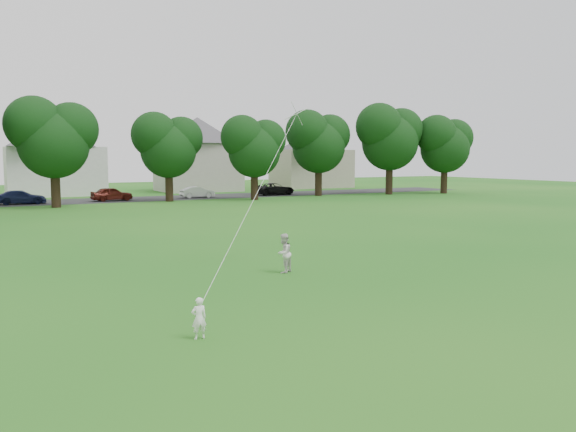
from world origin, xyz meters
TOP-DOWN VIEW (x-y plane):
  - ground at (0.00, 0.00)m, footprint 160.00×160.00m
  - street at (0.00, 42.00)m, footprint 90.00×7.00m
  - toddler at (-3.24, -0.83)m, footprint 0.35×0.24m
  - older_boy at (1.87, 4.59)m, footprint 0.85×0.80m
  - kite at (-0.07, 2.49)m, footprint 3.59×3.84m
  - tree_row at (1.75, 36.41)m, footprint 80.35×9.09m
  - parked_cars at (-2.04, 41.00)m, footprint 55.78×2.52m
  - house_row at (0.53, 52.00)m, footprint 77.39×14.06m

SIDE VIEW (x-z plane):
  - ground at x=0.00m, z-range 0.00..0.00m
  - street at x=0.00m, z-range 0.00..0.01m
  - toddler at x=-3.24m, z-range 0.00..0.95m
  - parked_cars at x=-2.04m, z-range -0.02..1.26m
  - older_boy at x=1.87m, z-range 0.00..1.38m
  - kite at x=-0.07m, z-range -2.06..8.38m
  - house_row at x=0.53m, z-range -0.06..10.32m
  - tree_row at x=1.75m, z-range 1.12..11.20m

